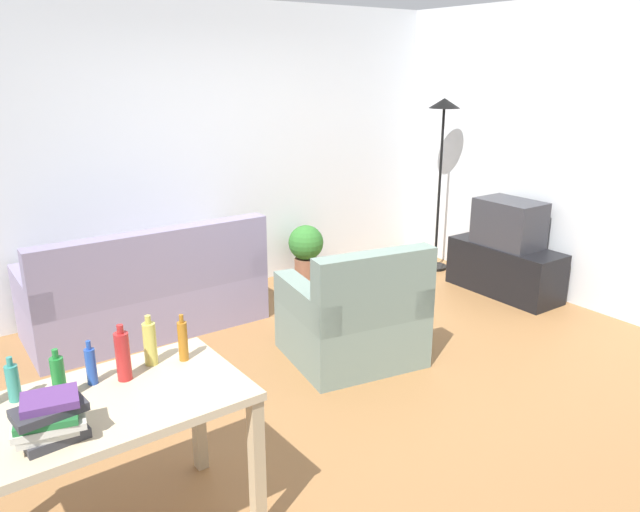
% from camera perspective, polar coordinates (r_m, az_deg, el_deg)
% --- Properties ---
extents(ground_plane, '(5.20, 4.40, 0.02)m').
position_cam_1_polar(ground_plane, '(4.46, 2.68, -11.18)').
color(ground_plane, olive).
extents(wall_rear, '(5.20, 0.10, 2.70)m').
position_cam_1_polar(wall_rear, '(5.86, -10.53, 9.55)').
color(wall_rear, silver).
rests_on(wall_rear, ground_plane).
extents(wall_right, '(0.10, 4.40, 2.70)m').
position_cam_1_polar(wall_right, '(5.93, 23.45, 8.52)').
color(wall_right, silver).
rests_on(wall_right, ground_plane).
extents(couch, '(1.89, 0.84, 0.92)m').
position_cam_1_polar(couch, '(5.24, -15.84, -3.55)').
color(couch, gray).
rests_on(couch, ground_plane).
extents(tv_stand, '(0.44, 1.10, 0.48)m').
position_cam_1_polar(tv_stand, '(6.15, 16.91, -1.20)').
color(tv_stand, black).
rests_on(tv_stand, ground_plane).
extents(tv, '(0.41, 0.60, 0.44)m').
position_cam_1_polar(tv, '(6.03, 17.31, 2.96)').
color(tv, '#2D2D33').
rests_on(tv, tv_stand).
extents(torchiere_lamp, '(0.32, 0.32, 1.81)m').
position_cam_1_polar(torchiere_lamp, '(6.49, 11.39, 10.80)').
color(torchiere_lamp, black).
rests_on(torchiere_lamp, ground_plane).
extents(desk, '(1.22, 0.73, 0.76)m').
position_cam_1_polar(desk, '(2.87, -19.41, -14.57)').
color(desk, '#C6B28E').
rests_on(desk, ground_plane).
extents(potted_plant, '(0.36, 0.36, 0.57)m').
position_cam_1_polar(potted_plant, '(6.25, -1.32, 0.74)').
color(potted_plant, brown).
rests_on(potted_plant, ground_plane).
extents(armchair, '(1.03, 0.98, 0.92)m').
position_cam_1_polar(armchair, '(4.54, 3.24, -5.99)').
color(armchair, slate).
rests_on(armchair, ground_plane).
extents(bottle_tall, '(0.05, 0.05, 0.20)m').
position_cam_1_polar(bottle_tall, '(2.93, -26.82, -10.51)').
color(bottle_tall, teal).
rests_on(bottle_tall, desk).
extents(bottle_green, '(0.06, 0.06, 0.24)m').
position_cam_1_polar(bottle_green, '(2.84, -23.29, -10.47)').
color(bottle_green, '#1E722D').
rests_on(bottle_green, desk).
extents(bottle_blue, '(0.05, 0.05, 0.21)m').
position_cam_1_polar(bottle_blue, '(2.93, -20.67, -9.57)').
color(bottle_blue, '#2347A3').
rests_on(bottle_blue, desk).
extents(bottle_red, '(0.07, 0.07, 0.27)m').
position_cam_1_polar(bottle_red, '(2.91, -17.99, -8.86)').
color(bottle_red, '#AD2323').
rests_on(bottle_red, desk).
extents(bottle_squat, '(0.06, 0.06, 0.25)m').
position_cam_1_polar(bottle_squat, '(3.02, -15.64, -7.85)').
color(bottle_squat, '#BCB24C').
rests_on(bottle_squat, desk).
extents(bottle_amber, '(0.05, 0.05, 0.24)m').
position_cam_1_polar(bottle_amber, '(3.02, -12.73, -7.72)').
color(bottle_amber, '#9E6019').
rests_on(bottle_amber, desk).
extents(book_stack, '(0.28, 0.22, 0.19)m').
position_cam_1_polar(book_stack, '(2.57, -24.00, -13.84)').
color(book_stack, '#333338').
rests_on(book_stack, desk).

